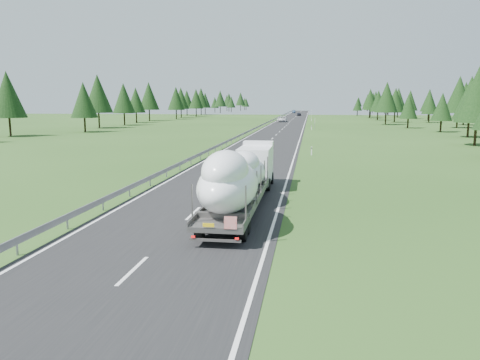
# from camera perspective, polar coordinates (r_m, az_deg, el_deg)

# --- Properties ---
(ground) EXTENTS (400.00, 400.00, 0.00)m
(ground) POSITION_cam_1_polar(r_m,az_deg,el_deg) (26.18, -5.73, -4.11)
(ground) COLOR #244416
(ground) RESTS_ON ground
(road_surface) EXTENTS (10.00, 400.00, 0.02)m
(road_surface) POSITION_cam_1_polar(r_m,az_deg,el_deg) (124.95, 5.70, 6.68)
(road_surface) COLOR black
(road_surface) RESTS_ON ground
(guardrail) EXTENTS (0.10, 400.00, 0.76)m
(guardrail) POSITION_cam_1_polar(r_m,az_deg,el_deg) (125.25, 3.26, 6.99)
(guardrail) COLOR slate
(guardrail) RESTS_ON ground
(marker_posts) EXTENTS (0.13, 350.08, 1.00)m
(marker_posts) POSITION_cam_1_polar(r_m,az_deg,el_deg) (179.73, 8.71, 7.65)
(marker_posts) COLOR silver
(marker_posts) RESTS_ON ground
(highway_sign) EXTENTS (0.08, 0.90, 2.60)m
(highway_sign) POSITION_cam_1_polar(r_m,az_deg,el_deg) (104.73, 9.11, 7.05)
(highway_sign) COLOR slate
(highway_sign) RESTS_ON ground
(tree_line_right) EXTENTS (28.37, 351.58, 12.61)m
(tree_line_right) POSITION_cam_1_polar(r_m,az_deg,el_deg) (150.86, 21.47, 9.16)
(tree_line_right) COLOR black
(tree_line_right) RESTS_ON ground
(tree_line_left) EXTENTS (14.98, 351.45, 12.50)m
(tree_line_left) POSITION_cam_1_polar(r_m,az_deg,el_deg) (167.03, -8.98, 9.80)
(tree_line_left) COLOR black
(tree_line_left) RESTS_ON ground
(boat_truck) EXTENTS (2.84, 17.22, 3.94)m
(boat_truck) POSITION_cam_1_polar(r_m,az_deg,el_deg) (26.59, 0.07, 0.60)
(boat_truck) COLOR white
(boat_truck) RESTS_ON ground
(distant_van) EXTENTS (2.90, 6.07, 1.67)m
(distant_van) POSITION_cam_1_polar(r_m,az_deg,el_deg) (144.69, 5.13, 7.40)
(distant_van) COLOR silver
(distant_van) RESTS_ON ground
(distant_car_dark) EXTENTS (2.18, 4.50, 1.48)m
(distant_car_dark) POSITION_cam_1_polar(r_m,az_deg,el_deg) (208.10, 7.19, 7.98)
(distant_car_dark) COLOR black
(distant_car_dark) RESTS_ON ground
(distant_car_blue) EXTENTS (1.72, 4.39, 1.42)m
(distant_car_blue) POSITION_cam_1_polar(r_m,az_deg,el_deg) (257.73, 6.60, 8.27)
(distant_car_blue) COLOR #172941
(distant_car_blue) RESTS_ON ground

